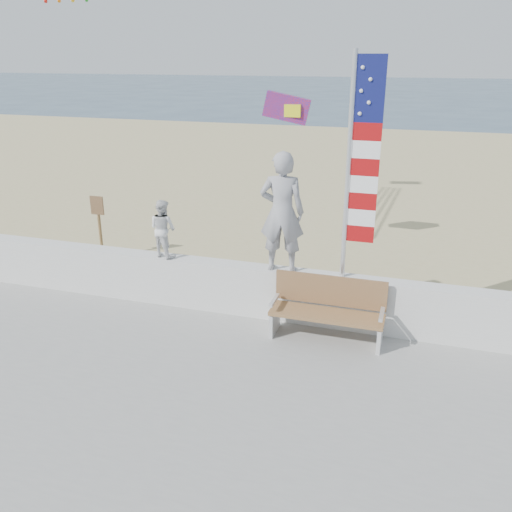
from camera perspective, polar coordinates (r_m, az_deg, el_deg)
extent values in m
plane|color=#2D445A|center=(8.16, -5.23, -13.09)|extent=(220.00, 220.00, 0.00)
cube|color=tan|center=(16.11, 6.94, 4.31)|extent=(90.00, 40.00, 0.08)
cube|color=silver|center=(9.50, -0.80, -3.54)|extent=(30.00, 0.35, 0.90)
imported|color=#949499|center=(8.85, 2.75, 4.62)|extent=(0.78, 0.56, 2.00)
imported|color=silver|center=(9.73, -9.77, 2.88)|extent=(0.61, 0.54, 1.04)
cube|color=olive|center=(8.70, 7.44, -6.16)|extent=(1.80, 0.50, 0.06)
cube|color=brown|center=(8.81, 7.84, -3.60)|extent=(1.80, 0.05, 0.50)
cube|color=white|center=(8.97, 1.98, -6.86)|extent=(0.06, 0.50, 0.40)
cube|color=white|center=(8.75, 1.93, -4.67)|extent=(0.06, 0.45, 0.05)
cube|color=white|center=(8.74, 12.91, -8.21)|extent=(0.06, 0.50, 0.40)
cube|color=silver|center=(8.51, 13.09, -6.00)|extent=(0.06, 0.45, 0.05)
cylinder|color=silver|center=(8.48, 9.68, 8.86)|extent=(0.08, 0.08, 3.50)
cube|color=#0F1451|center=(8.30, 11.91, 16.85)|extent=(0.44, 0.02, 0.95)
cube|color=#9E0A0C|center=(8.70, 10.86, 2.31)|extent=(0.44, 0.02, 0.26)
cube|color=white|center=(8.62, 10.98, 3.98)|extent=(0.44, 0.02, 0.26)
cube|color=#9E0A0C|center=(8.55, 11.09, 5.68)|extent=(0.44, 0.02, 0.26)
cube|color=white|center=(8.49, 11.22, 7.40)|extent=(0.44, 0.02, 0.26)
cube|color=#9E0A0C|center=(8.44, 11.34, 9.14)|extent=(0.44, 0.02, 0.26)
cube|color=white|center=(8.39, 11.47, 10.91)|extent=(0.44, 0.02, 0.26)
cube|color=#9E0A0C|center=(8.35, 11.60, 12.70)|extent=(0.44, 0.02, 0.26)
sphere|color=white|center=(8.32, 10.87, 14.50)|extent=(0.06, 0.06, 0.06)
sphere|color=white|center=(8.29, 11.80, 15.53)|extent=(0.06, 0.06, 0.06)
sphere|color=white|center=(8.30, 11.02, 16.70)|extent=(0.06, 0.06, 0.06)
sphere|color=white|center=(8.27, 11.96, 17.74)|extent=(0.06, 0.06, 0.06)
sphere|color=white|center=(8.28, 11.18, 18.90)|extent=(0.06, 0.06, 0.06)
cube|color=red|center=(12.25, 3.25, 15.32)|extent=(1.08, 0.43, 0.73)
cube|color=yellow|center=(12.22, 3.95, 15.05)|extent=(0.38, 0.28, 0.27)
cylinder|color=olive|center=(12.81, -16.06, 2.35)|extent=(0.07, 0.07, 1.20)
cube|color=brown|center=(12.62, -16.40, 5.13)|extent=(0.32, 0.03, 0.42)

